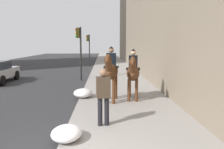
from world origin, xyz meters
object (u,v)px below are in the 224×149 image
object	(u,v)px
traffic_light_far_curb	(89,45)
mounted_horse_near	(111,71)
pedestrian_greeting	(103,93)
traffic_light_near_curb	(79,45)
mounted_horse_far	(133,72)

from	to	relation	value
traffic_light_far_curb	mounted_horse_near	bearing A→B (deg)	-173.41
pedestrian_greeting	traffic_light_near_curb	bearing A→B (deg)	1.60
pedestrian_greeting	traffic_light_near_curb	xyz separation A→B (m)	(9.70, 1.65, 1.39)
mounted_horse_far	pedestrian_greeting	world-z (taller)	mounted_horse_far
mounted_horse_near	mounted_horse_far	bearing A→B (deg)	118.56
mounted_horse_far	traffic_light_far_curb	xyz separation A→B (m)	(16.87, 2.97, 1.10)
mounted_horse_near	mounted_horse_far	world-z (taller)	mounted_horse_near
mounted_horse_far	traffic_light_near_curb	distance (m)	7.13
mounted_horse_near	mounted_horse_far	size ratio (longest dim) A/B	1.05
pedestrian_greeting	traffic_light_far_curb	xyz separation A→B (m)	(20.18, 1.68, 1.34)
mounted_horse_near	traffic_light_far_curb	world-z (taller)	traffic_light_far_curb
pedestrian_greeting	traffic_light_far_curb	distance (m)	20.29
mounted_horse_near	traffic_light_far_curb	distance (m)	17.36
traffic_light_far_curb	pedestrian_greeting	bearing A→B (deg)	-175.25
mounted_horse_far	pedestrian_greeting	xyz separation A→B (m)	(-3.31, 1.29, -0.23)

